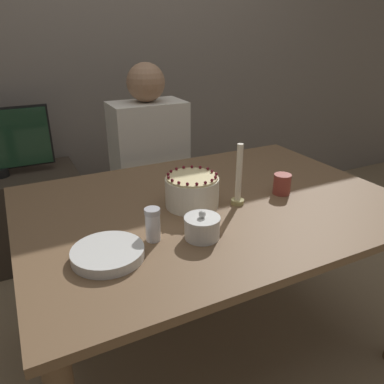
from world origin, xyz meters
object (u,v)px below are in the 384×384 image
at_px(candle, 239,181).
at_px(person_man_blue_shirt, 151,186).
at_px(sugar_shaker, 153,224).
at_px(cake, 192,191).
at_px(sugar_bowl, 202,227).

bearing_deg(candle, person_man_blue_shirt, 95.17).
bearing_deg(sugar_shaker, cake, 37.27).
height_order(cake, sugar_shaker, cake).
bearing_deg(cake, sugar_bowl, -109.06).
xyz_separation_m(sugar_bowl, sugar_shaker, (-0.15, 0.06, 0.02)).
distance_m(sugar_bowl, candle, 0.30).
xyz_separation_m(cake, person_man_blue_shirt, (0.10, 0.72, -0.27)).
relative_size(cake, sugar_bowl, 1.73).
bearing_deg(sugar_shaker, person_man_blue_shirt, 70.09).
distance_m(sugar_shaker, candle, 0.41).
bearing_deg(sugar_bowl, candle, 33.78).
xyz_separation_m(cake, sugar_bowl, (-0.08, -0.23, -0.02)).
xyz_separation_m(sugar_bowl, person_man_blue_shirt, (0.18, 0.95, -0.24)).
distance_m(cake, sugar_shaker, 0.29).
distance_m(sugar_bowl, person_man_blue_shirt, 1.00).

